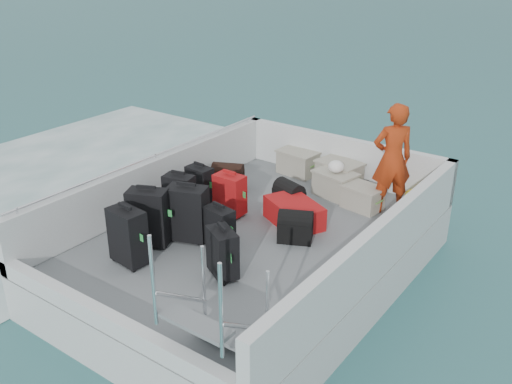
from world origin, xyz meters
TOP-DOWN VIEW (x-y plane):
  - ground at (0.00, 0.00)m, footprint 160.00×160.00m
  - wake_foam at (-4.80, 0.00)m, footprint 10.00×10.00m
  - ferry_hull at (0.00, 0.00)m, footprint 3.60×5.00m
  - deck at (0.00, 0.00)m, footprint 3.30×4.70m
  - deck_fittings at (0.35, -0.32)m, footprint 3.60×5.00m
  - suitcase_0 at (-0.92, -0.96)m, footprint 0.56×0.46m
  - suitcase_1 at (-1.16, -0.14)m, footprint 0.45×0.32m
  - suitcase_2 at (-1.24, 0.37)m, footprint 0.40×0.26m
  - suitcase_3 at (-0.79, -1.42)m, footprint 0.49×0.32m
  - suitcase_4 at (-0.61, -0.57)m, footprint 0.57×0.45m
  - suitcase_5 at (-0.65, 0.33)m, footprint 0.43×0.26m
  - suitcase_6 at (0.29, -0.98)m, footprint 0.49×0.42m
  - suitcase_7 at (-0.15, -0.50)m, footprint 0.42×0.28m
  - suitcase_8 at (0.24, 0.62)m, footprint 0.96×0.84m
  - duffel_0 at (-1.24, 1.03)m, footprint 0.56×0.47m
  - duffel_1 at (-0.09, 0.99)m, footprint 0.50×0.42m
  - duffel_2 at (0.51, 0.23)m, footprint 0.52×0.46m
  - crate_0 at (-0.69, 2.20)m, footprint 0.65×0.48m
  - crate_1 at (0.12, 2.11)m, footprint 0.70×0.55m
  - crate_2 at (0.24, 1.76)m, footprint 0.66×0.52m
  - crate_3 at (0.78, 1.60)m, footprint 0.57×0.44m
  - yellow_bag at (1.32, 2.20)m, footprint 0.28×0.26m
  - white_bag at (0.24, 1.76)m, footprint 0.24×0.24m
  - passenger at (1.10, 1.75)m, footprint 0.68×0.68m

SIDE VIEW (x-z plane):
  - ground at x=0.00m, z-range 0.00..0.00m
  - wake_foam at x=-4.80m, z-range 0.00..0.00m
  - ferry_hull at x=0.00m, z-range 0.00..0.60m
  - deck at x=0.00m, z-range 0.60..0.62m
  - yellow_bag at x=1.32m, z-range 0.62..0.84m
  - crate_3 at x=0.78m, z-range 0.62..0.94m
  - suitcase_8 at x=0.24m, z-range 0.62..0.94m
  - duffel_0 at x=-1.24m, z-range 0.62..0.94m
  - duffel_1 at x=-0.09m, z-range 0.62..0.94m
  - duffel_2 at x=0.51m, z-range 0.62..0.94m
  - crate_2 at x=0.24m, z-range 0.62..0.97m
  - crate_0 at x=-0.69m, z-range 0.62..0.99m
  - crate_1 at x=0.12m, z-range 0.62..1.00m
  - suitcase_7 at x=-0.15m, z-range 0.62..1.17m
  - suitcase_2 at x=-1.24m, z-range 0.62..1.18m
  - suitcase_6 at x=0.29m, z-range 0.62..1.20m
  - suitcase_5 at x=-0.65m, z-range 0.62..1.21m
  - suitcase_1 at x=-1.16m, z-range 0.62..1.24m
  - suitcase_3 at x=-0.79m, z-range 0.62..1.32m
  - suitcase_4 at x=-0.61m, z-range 0.62..1.36m
  - deck_fittings at x=0.35m, z-range 0.54..1.44m
  - suitcase_0 at x=-0.92m, z-range 0.62..1.37m
  - white_bag at x=0.24m, z-range 0.97..1.15m
  - passenger at x=1.10m, z-range 0.62..2.20m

